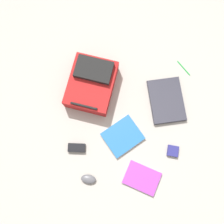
% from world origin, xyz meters
% --- Properties ---
extents(ground_plane, '(3.54, 3.54, 0.00)m').
position_xyz_m(ground_plane, '(0.00, 0.00, 0.00)').
color(ground_plane, gray).
extents(backpack, '(0.41, 0.34, 0.17)m').
position_xyz_m(backpack, '(0.18, 0.24, 0.07)').
color(backpack, maroon).
rests_on(backpack, ground_plane).
extents(laptop, '(0.41, 0.35, 0.03)m').
position_xyz_m(laptop, '(0.18, -0.34, 0.02)').
color(laptop, '#24242C').
rests_on(laptop, ground_plane).
extents(book_comic, '(0.34, 0.34, 0.02)m').
position_xyz_m(book_comic, '(-0.15, -0.06, 0.01)').
color(book_comic, silver).
rests_on(book_comic, ground_plane).
extents(book_manual, '(0.22, 0.27, 0.02)m').
position_xyz_m(book_manual, '(-0.42, -0.26, 0.01)').
color(book_manual, silver).
rests_on(book_manual, ground_plane).
extents(computer_mouse, '(0.07, 0.11, 0.04)m').
position_xyz_m(computer_mouse, '(-0.50, 0.11, 0.02)').
color(computer_mouse, '#4C4C51').
rests_on(computer_mouse, ground_plane).
extents(power_brick, '(0.08, 0.13, 0.03)m').
position_xyz_m(power_brick, '(-0.30, 0.25, 0.01)').
color(power_brick, black).
rests_on(power_brick, ground_plane).
extents(pen_black, '(0.10, 0.12, 0.01)m').
position_xyz_m(pen_black, '(0.47, -0.43, 0.00)').
color(pen_black, '#198C33').
rests_on(pen_black, ground_plane).
extents(earbud_pouch, '(0.08, 0.08, 0.03)m').
position_xyz_m(earbud_pouch, '(-0.18, -0.45, 0.01)').
color(earbud_pouch, navy).
rests_on(earbud_pouch, ground_plane).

